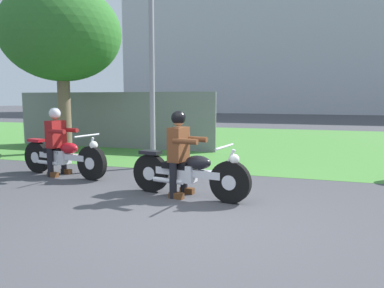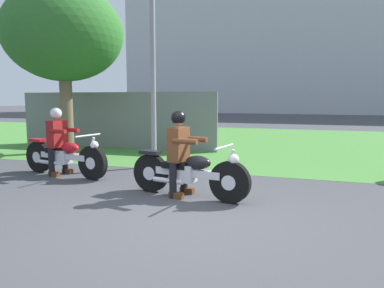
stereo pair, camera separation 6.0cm
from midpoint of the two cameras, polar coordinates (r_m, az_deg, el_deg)
ground at (r=4.88m, az=-1.67°, el=-12.02°), size 120.00×120.00×0.00m
grass_verge at (r=13.64m, az=11.16°, el=0.31°), size 60.00×12.00×0.01m
stadium_facade at (r=42.78m, az=22.24°, el=15.01°), size 47.04×8.00×15.63m
motorcycle_lead at (r=5.92m, az=-0.84°, el=-4.58°), size 2.11×0.70×0.89m
rider_lead at (r=5.93m, az=-2.26°, el=-0.40°), size 0.60×0.52×1.41m
motorcycle_follow at (r=7.98m, az=-19.74°, el=-1.89°), size 2.23×0.72×0.90m
rider_follow at (r=8.06m, az=-20.66°, el=1.19°), size 0.60×0.52×1.42m
tree_roadside at (r=11.56m, az=-19.97°, el=15.91°), size 3.42×3.42×4.83m
streetlight_pole at (r=8.57m, az=-5.80°, el=18.11°), size 0.96×0.20×5.09m
fence_segment at (r=12.12m, az=-12.69°, el=3.68°), size 7.00×0.06×1.80m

